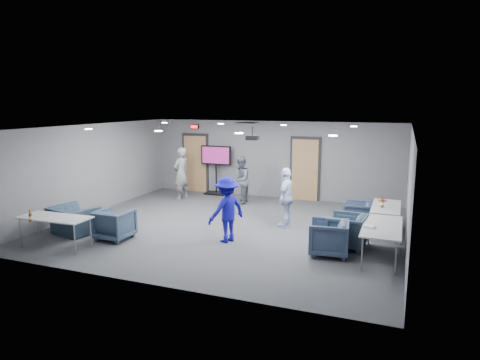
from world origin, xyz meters
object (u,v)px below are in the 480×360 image
(tv_stand, at_px, (216,167))
(projector, at_px, (252,137))
(bottle_front, at_px, (30,217))
(person_b, at_px, (240,180))
(person_d, at_px, (227,210))
(chair_front_b, at_px, (74,220))
(chair_right_b, at_px, (346,231))
(table_front_left, at_px, (55,219))
(chair_front_a, at_px, (115,224))
(person_c, at_px, (286,197))
(chair_right_a, at_px, (358,214))
(table_right_b, at_px, (382,228))
(bottle_right, at_px, (382,203))
(chair_right_c, at_px, (329,238))
(table_right_a, at_px, (386,208))
(person_a, at_px, (181,174))

(tv_stand, distance_m, projector, 4.34)
(tv_stand, bearing_deg, bottle_front, -99.60)
(person_b, height_order, bottle_front, person_b)
(person_d, bearing_deg, tv_stand, -125.06)
(chair_front_b, distance_m, bottle_front, 1.61)
(chair_right_b, relative_size, tv_stand, 0.48)
(table_front_left, xyz_separation_m, projector, (3.60, 3.52, 1.72))
(person_b, height_order, chair_front_a, person_b)
(person_c, height_order, chair_right_a, person_c)
(person_b, distance_m, bottle_front, 6.70)
(person_c, bearing_deg, table_right_b, 59.32)
(bottle_right, bearing_deg, bottle_front, -149.74)
(chair_right_a, height_order, tv_stand, tv_stand)
(chair_front_a, distance_m, chair_front_b, 1.28)
(bottle_front, xyz_separation_m, projector, (3.77, 4.04, 1.57))
(person_b, distance_m, chair_front_b, 5.45)
(chair_front_a, distance_m, tv_stand, 5.78)
(chair_right_b, xyz_separation_m, tv_stand, (-5.25, 4.30, 0.62))
(person_d, xyz_separation_m, tv_stand, (-2.49, 4.92, 0.22))
(chair_right_b, bearing_deg, person_b, -124.80)
(chair_right_c, xyz_separation_m, bottle_front, (-6.18, -2.31, 0.45))
(chair_right_c, bearing_deg, table_right_a, 145.58)
(chair_right_a, height_order, projector, projector)
(tv_stand, bearing_deg, chair_front_a, -91.65)
(table_right_b, relative_size, projector, 5.40)
(person_d, relative_size, bottle_front, 5.67)
(bottle_right, bearing_deg, chair_right_b, -120.08)
(person_c, distance_m, table_right_b, 3.02)
(chair_front_a, bearing_deg, table_right_a, -154.55)
(person_b, height_order, table_front_left, person_b)
(person_c, xyz_separation_m, chair_right_a, (1.84, 0.67, -0.46))
(person_b, relative_size, person_d, 1.00)
(chair_right_a, bearing_deg, chair_front_b, -64.28)
(chair_right_c, distance_m, table_front_left, 6.28)
(table_right_a, bearing_deg, chair_right_b, 150.57)
(chair_front_a, bearing_deg, table_right_b, -170.47)
(chair_right_a, relative_size, chair_right_c, 0.90)
(chair_front_a, xyz_separation_m, bottle_front, (-1.06, -1.52, 0.46))
(person_a, bearing_deg, chair_right_c, 71.57)
(person_b, bearing_deg, table_right_b, 41.64)
(person_b, distance_m, table_right_a, 5.01)
(chair_right_c, distance_m, bottle_front, 6.61)
(table_front_left, height_order, bottle_right, bottle_right)
(chair_right_c, bearing_deg, table_front_left, -80.05)
(chair_right_b, bearing_deg, chair_right_a, -177.94)
(table_front_left, height_order, tv_stand, tv_stand)
(person_b, xyz_separation_m, table_right_b, (4.68, -3.68, -0.11))
(person_c, relative_size, table_front_left, 0.95)
(person_d, distance_m, bottle_right, 3.93)
(chair_right_c, relative_size, chair_front_b, 0.79)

